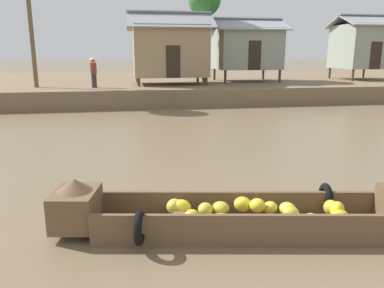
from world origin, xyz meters
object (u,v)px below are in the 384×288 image
palm_tree_near (204,1)px  stilt_house_mid_right (361,46)px  vendor_person (94,71)px  stilt_house_mid_left (246,48)px  stilt_house_left (170,50)px  banana_boat (243,214)px

palm_tree_near → stilt_house_mid_right: bearing=2.6°
palm_tree_near → vendor_person: bearing=-155.2°
stilt_house_mid_left → stilt_house_mid_right: (8.62, 0.39, 0.18)m
stilt_house_mid_left → palm_tree_near: 4.09m
stilt_house_left → palm_tree_near: size_ratio=0.82×
stilt_house_left → vendor_person: bearing=-158.8°
banana_boat → stilt_house_mid_right: stilt_house_mid_right is taller
stilt_house_left → stilt_house_mid_right: size_ratio=1.12×
stilt_house_mid_left → stilt_house_mid_right: size_ratio=1.05×
banana_boat → palm_tree_near: size_ratio=0.98×
banana_boat → vendor_person: (-3.53, 16.05, 1.59)m
stilt_house_mid_right → palm_tree_near: palm_tree_near is taller
banana_boat → stilt_house_mid_left: stilt_house_mid_left is taller
banana_boat → stilt_house_left: size_ratio=1.20×
stilt_house_mid_left → palm_tree_near: palm_tree_near is taller
stilt_house_left → stilt_house_mid_left: (5.29, 1.57, 0.14)m
banana_boat → stilt_house_mid_left: size_ratio=1.28×
stilt_house_left → palm_tree_near: (2.39, 1.43, 3.02)m
banana_boat → vendor_person: 16.51m
palm_tree_near → stilt_house_mid_left: bearing=2.8°
stilt_house_mid_left → stilt_house_left: bearing=-163.5°
banana_boat → stilt_house_mid_left: bearing=72.3°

